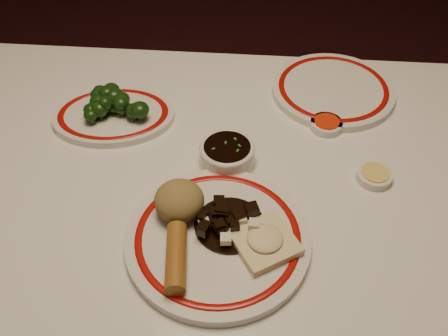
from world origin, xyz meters
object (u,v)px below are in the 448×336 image
Objects in this scene: spring_roll at (176,257)px; soy_bowl at (227,155)px; dining_table at (217,227)px; main_plate at (218,238)px; fried_wonton at (265,241)px; stirfry_heap at (228,221)px; broccoli_plate at (114,115)px; broccoli_pile at (111,102)px; rice_mound at (179,200)px.

spring_roll is 1.15× the size of soy_bowl.
main_plate is (0.01, -0.10, 0.10)m from dining_table.
fried_wonton is 1.24× the size of soy_bowl.
fried_wonton is 0.07m from stirfry_heap.
broccoli_pile reaches higher than broccoli_plate.
soy_bowl reaches higher than dining_table.
broccoli_plate is (-0.24, 0.29, -0.00)m from main_plate.
main_plate is at bearing -90.19° from soy_bowl.
broccoli_pile is 1.33× the size of soy_bowl.
soy_bowl reaches higher than main_plate.
dining_table is 0.16m from rice_mound.
spring_roll is (-0.05, -0.16, 0.13)m from dining_table.
dining_table is 0.33m from broccoli_pile.
fried_wonton reaches higher than dining_table.
broccoli_pile reaches higher than dining_table.
broccoli_pile reaches higher than spring_roll.
broccoli_pile is (-0.23, 0.20, 0.13)m from dining_table.
broccoli_pile is at bearing 112.23° from broccoli_plate.
main_plate is 0.09m from rice_mound.
rice_mound reaches higher than broccoli_pile.
broccoli_pile is (-0.26, 0.28, 0.01)m from stirfry_heap.
dining_table is 10.40× the size of spring_roll.
rice_mound is at bearing -133.75° from dining_table.
rice_mound is at bearing 147.13° from main_plate.
main_plate is 2.47× the size of broccoli_pile.
spring_roll is at bearing -161.22° from fried_wonton.
fried_wonton is 0.46× the size of broccoli_plate.
broccoli_pile reaches higher than soy_bowl.
spring_roll reaches higher than fried_wonton.
rice_mound reaches higher than fried_wonton.
broccoli_plate is 2.70× the size of soy_bowl.
spring_roll is 0.43× the size of broccoli_plate.
stirfry_heap reaches higher than broccoli_plate.
dining_table is 0.19m from fried_wonton.
broccoli_plate is at bearing 110.81° from spring_roll.
rice_mound is 0.15m from fried_wonton.
broccoli_pile is (-0.18, 0.25, -0.01)m from rice_mound.
spring_roll is 0.39m from broccoli_plate.
stirfry_heap reaches higher than main_plate.
spring_roll is 0.93× the size of fried_wonton.
main_plate reaches higher than broccoli_plate.
soy_bowl is (-0.07, 0.19, -0.01)m from fried_wonton.
main_plate is 0.08m from spring_roll.
fried_wonton is at bearing -21.27° from rice_mound.
broccoli_pile is (-0.00, 0.01, 0.03)m from broccoli_plate.
soy_bowl is at bearing 110.79° from fried_wonton.
broccoli_plate is (-0.32, 0.30, -0.02)m from fried_wonton.
dining_table is at bearing -98.37° from soy_bowl.
rice_mound is 0.70× the size of stirfry_heap.
rice_mound is 0.31m from broccoli_pile.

